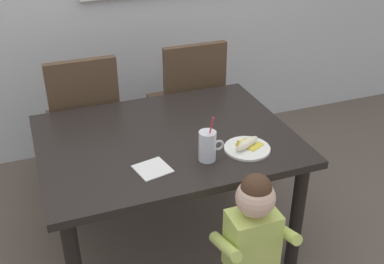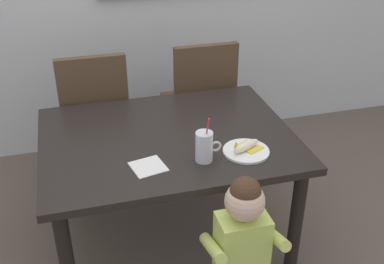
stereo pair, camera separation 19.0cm
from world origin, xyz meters
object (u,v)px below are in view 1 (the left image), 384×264
Objects in this scene: dining_chair_right at (189,98)px; toddler_standing at (253,235)px; dining_chair_left at (84,116)px; snack_plate at (247,148)px; milk_cup at (208,147)px; peeled_banana at (247,144)px; dining_table at (167,151)px; paper_napkin at (153,169)px.

dining_chair_right is 1.15× the size of toddler_standing.
dining_chair_right is at bearing -178.49° from dining_chair_left.
snack_plate is at bearing 124.70° from dining_chair_left.
milk_cup reaches higher than peeled_banana.
dining_table is at bearing 61.33° from dining_chair_right.
milk_cup is (-0.27, -0.99, 0.23)m from dining_chair_right.
dining_table is 0.77m from dining_chair_left.
paper_napkin is (-0.54, -0.98, 0.16)m from dining_chair_right.
dining_chair_right is at bearing 86.82° from snack_plate.
dining_chair_left is 3.88× the size of milk_cup.
dining_chair_left reaches higher than milk_cup.
milk_cup is 1.07× the size of snack_plate.
dining_chair_left reaches higher than toddler_standing.
milk_cup is at bearing 114.59° from dining_chair_left.
paper_napkin is (-0.49, -0.01, -0.03)m from peeled_banana.
toddler_standing is 4.77× the size of peeled_banana.
dining_chair_left reaches higher than paper_napkin.
paper_napkin is at bearing -119.76° from dining_table.
dining_chair_right is at bearing 81.17° from toddler_standing.
peeled_banana is at bearing 0.85° from paper_napkin.
dining_table is 8.72× the size of paper_napkin.
dining_table is at bearing 142.74° from peeled_banana.
milk_cup is at bearing 98.88° from toddler_standing.
paper_napkin is (-0.33, 0.39, 0.18)m from toddler_standing.
peeled_banana reaches higher than snack_plate.
peeled_banana is at bearing -37.26° from dining_table.
dining_table is 1.36× the size of dining_chair_right.
snack_plate reaches higher than paper_napkin.
toddler_standing is 3.39× the size of milk_cup.
dining_table is at bearing 115.15° from dining_chair_left.
dining_chair_right is (0.39, 0.72, -0.07)m from dining_table.
dining_table is 1.56× the size of toddler_standing.
milk_cup reaches higher than dining_table.
peeled_banana is 0.49m from paper_napkin.
paper_napkin is (-0.15, -0.26, 0.09)m from dining_table.
milk_cup is (0.45, -0.98, 0.23)m from dining_chair_left.
peeled_banana reaches higher than paper_napkin.
dining_chair_left is 1.18m from peeled_banana.
dining_table is 0.69m from toddler_standing.
milk_cup is at bearing -2.52° from paper_napkin.
dining_chair_left is 6.40× the size of paper_napkin.
snack_plate is at bearing -101.92° from peeled_banana.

